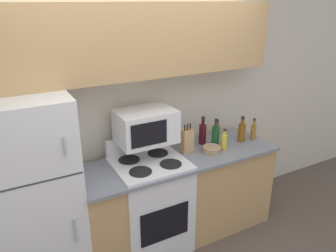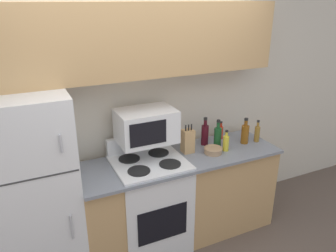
{
  "view_description": "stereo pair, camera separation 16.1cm",
  "coord_description": "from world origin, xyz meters",
  "px_view_note": "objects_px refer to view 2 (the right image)",
  "views": [
    {
      "loc": [
        -1.16,
        -2.18,
        2.37
      ],
      "look_at": [
        0.17,
        0.27,
        1.28
      ],
      "focal_mm": 35.0,
      "sensor_mm": 36.0,
      "label": 1
    },
    {
      "loc": [
        -1.01,
        -2.25,
        2.37
      ],
      "look_at": [
        0.17,
        0.27,
        1.28
      ],
      "focal_mm": 35.0,
      "sensor_mm": 36.0,
      "label": 2
    }
  ],
  "objects_px": {
    "refrigerator": "(37,193)",
    "bowl": "(213,150)",
    "stove": "(150,203)",
    "bottle_whiskey": "(245,133)",
    "bottle_cooking_spray": "(226,143)",
    "knife_block": "(188,141)",
    "bottle_wine_green": "(218,137)",
    "microwave": "(146,126)",
    "bottle_vinegar": "(257,133)",
    "bottle_wine_red": "(205,134)",
    "bottle_hot_sauce": "(221,132)"
  },
  "relations": [
    {
      "from": "knife_block",
      "to": "bottle_whiskey",
      "type": "bearing_deg",
      "value": -5.34
    },
    {
      "from": "bottle_cooking_spray",
      "to": "bottle_wine_green",
      "type": "bearing_deg",
      "value": 107.51
    },
    {
      "from": "stove",
      "to": "bottle_cooking_spray",
      "type": "height_order",
      "value": "bottle_cooking_spray"
    },
    {
      "from": "bottle_wine_red",
      "to": "bottle_whiskey",
      "type": "relative_size",
      "value": 1.07
    },
    {
      "from": "knife_block",
      "to": "bottle_wine_red",
      "type": "height_order",
      "value": "bottle_wine_red"
    },
    {
      "from": "bottle_wine_red",
      "to": "bottle_vinegar",
      "type": "bearing_deg",
      "value": -17.25
    },
    {
      "from": "knife_block",
      "to": "stove",
      "type": "bearing_deg",
      "value": -172.15
    },
    {
      "from": "bottle_vinegar",
      "to": "microwave",
      "type": "bearing_deg",
      "value": 174.15
    },
    {
      "from": "refrigerator",
      "to": "knife_block",
      "type": "relative_size",
      "value": 5.78
    },
    {
      "from": "stove",
      "to": "knife_block",
      "type": "xyz_separation_m",
      "value": [
        0.44,
        0.06,
        0.56
      ]
    },
    {
      "from": "bottle_cooking_spray",
      "to": "bottle_wine_green",
      "type": "xyz_separation_m",
      "value": [
        -0.03,
        0.1,
        0.03
      ]
    },
    {
      "from": "refrigerator",
      "to": "bowl",
      "type": "distance_m",
      "value": 1.66
    },
    {
      "from": "stove",
      "to": "bottle_hot_sauce",
      "type": "bearing_deg",
      "value": 12.51
    },
    {
      "from": "stove",
      "to": "bottle_whiskey",
      "type": "relative_size",
      "value": 3.97
    },
    {
      "from": "microwave",
      "to": "bottle_wine_green",
      "type": "height_order",
      "value": "microwave"
    },
    {
      "from": "bottle_cooking_spray",
      "to": "knife_block",
      "type": "bearing_deg",
      "value": 160.15
    },
    {
      "from": "refrigerator",
      "to": "bowl",
      "type": "bearing_deg",
      "value": -4.0
    },
    {
      "from": "microwave",
      "to": "bottle_vinegar",
      "type": "relative_size",
      "value": 2.22
    },
    {
      "from": "stove",
      "to": "bowl",
      "type": "xyz_separation_m",
      "value": [
        0.66,
        -0.07,
        0.47
      ]
    },
    {
      "from": "bottle_wine_green",
      "to": "bottle_wine_red",
      "type": "bearing_deg",
      "value": 125.63
    },
    {
      "from": "microwave",
      "to": "knife_block",
      "type": "height_order",
      "value": "microwave"
    },
    {
      "from": "bottle_hot_sauce",
      "to": "bottle_cooking_spray",
      "type": "xyz_separation_m",
      "value": [
        -0.12,
        -0.28,
        0.01
      ]
    },
    {
      "from": "stove",
      "to": "bottle_vinegar",
      "type": "xyz_separation_m",
      "value": [
        1.24,
        -0.02,
        0.54
      ]
    },
    {
      "from": "bowl",
      "to": "bottle_hot_sauce",
      "type": "relative_size",
      "value": 0.93
    },
    {
      "from": "bottle_cooking_spray",
      "to": "bottle_vinegar",
      "type": "xyz_separation_m",
      "value": [
        0.43,
        0.05,
        0.01
      ]
    },
    {
      "from": "bottle_wine_green",
      "to": "bottle_cooking_spray",
      "type": "bearing_deg",
      "value": -72.49
    },
    {
      "from": "bottle_vinegar",
      "to": "bottle_wine_green",
      "type": "xyz_separation_m",
      "value": [
        -0.46,
        0.05,
        0.02
      ]
    },
    {
      "from": "bottle_wine_red",
      "to": "bottle_wine_green",
      "type": "bearing_deg",
      "value": -54.37
    },
    {
      "from": "microwave",
      "to": "bottle_wine_green",
      "type": "relative_size",
      "value": 1.78
    },
    {
      "from": "refrigerator",
      "to": "bowl",
      "type": "relative_size",
      "value": 9.25
    },
    {
      "from": "bowl",
      "to": "bottle_vinegar",
      "type": "distance_m",
      "value": 0.59
    },
    {
      "from": "bottle_hot_sauce",
      "to": "bottle_vinegar",
      "type": "distance_m",
      "value": 0.38
    },
    {
      "from": "bottle_vinegar",
      "to": "stove",
      "type": "bearing_deg",
      "value": 178.98
    },
    {
      "from": "knife_block",
      "to": "bottle_wine_red",
      "type": "relative_size",
      "value": 0.99
    },
    {
      "from": "bottle_vinegar",
      "to": "bottle_cooking_spray",
      "type": "bearing_deg",
      "value": -173.53
    },
    {
      "from": "bottle_wine_green",
      "to": "bottle_whiskey",
      "type": "distance_m",
      "value": 0.32
    },
    {
      "from": "bottle_whiskey",
      "to": "microwave",
      "type": "bearing_deg",
      "value": 174.51
    },
    {
      "from": "bottle_wine_red",
      "to": "stove",
      "type": "bearing_deg",
      "value": -167.9
    },
    {
      "from": "knife_block",
      "to": "bowl",
      "type": "distance_m",
      "value": 0.27
    },
    {
      "from": "bottle_wine_green",
      "to": "refrigerator",
      "type": "bearing_deg",
      "value": 179.65
    },
    {
      "from": "refrigerator",
      "to": "stove",
      "type": "xyz_separation_m",
      "value": [
        0.99,
        -0.04,
        -0.37
      ]
    },
    {
      "from": "stove",
      "to": "bottle_whiskey",
      "type": "bearing_deg",
      "value": -0.02
    },
    {
      "from": "refrigerator",
      "to": "bottle_whiskey",
      "type": "height_order",
      "value": "refrigerator"
    },
    {
      "from": "bottle_wine_green",
      "to": "bottle_whiskey",
      "type": "height_order",
      "value": "bottle_wine_green"
    },
    {
      "from": "refrigerator",
      "to": "knife_block",
      "type": "height_order",
      "value": "refrigerator"
    },
    {
      "from": "bottle_hot_sauce",
      "to": "bottle_whiskey",
      "type": "relative_size",
      "value": 0.71
    },
    {
      "from": "bowl",
      "to": "bottle_cooking_spray",
      "type": "height_order",
      "value": "bottle_cooking_spray"
    },
    {
      "from": "microwave",
      "to": "bottle_cooking_spray",
      "type": "relative_size",
      "value": 2.42
    },
    {
      "from": "refrigerator",
      "to": "knife_block",
      "type": "xyz_separation_m",
      "value": [
        1.43,
        0.02,
        0.19
      ]
    },
    {
      "from": "bowl",
      "to": "bottle_wine_red",
      "type": "distance_m",
      "value": 0.24
    }
  ]
}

